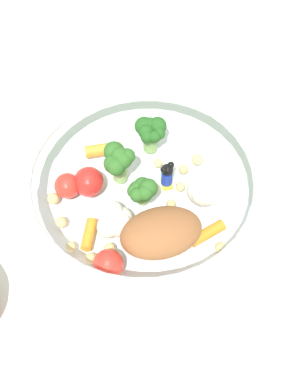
{
  "coord_description": "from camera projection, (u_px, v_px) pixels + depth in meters",
  "views": [
    {
      "loc": [
        -0.19,
        -0.23,
        0.46
      ],
      "look_at": [
        -0.0,
        -0.0,
        0.03
      ],
      "focal_mm": 51.87,
      "sensor_mm": 36.0,
      "label": 1
    }
  ],
  "objects": [
    {
      "name": "food_container",
      "position": [
        144.0,
        195.0,
        0.52
      ],
      "size": [
        0.22,
        0.22,
        0.06
      ],
      "color": "white",
      "rests_on": "ground_plane"
    },
    {
      "name": "ground_plane",
      "position": [
        143.0,
        206.0,
        0.55
      ],
      "size": [
        2.4,
        2.4,
        0.0
      ],
      "primitive_type": "plane",
      "color": "silver"
    }
  ]
}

